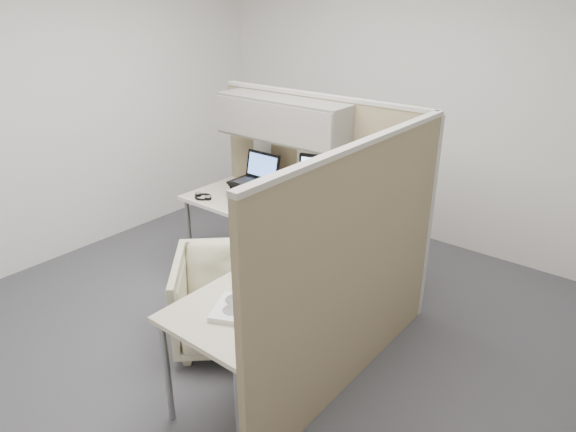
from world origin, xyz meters
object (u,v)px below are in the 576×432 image
Objects in this scene: monitor_left at (326,180)px; desk at (280,243)px; keyboard at (314,231)px; office_chair at (227,295)px.

desk is at bearing -103.43° from monitor_left.
monitor_left is at bearing 136.06° from keyboard.
keyboard is (0.30, 0.62, 0.37)m from office_chair.
office_chair is at bearing -93.87° from keyboard.
desk is 4.29× the size of monitor_left.
desk is 0.53m from office_chair.
keyboard reaches higher than office_chair.
keyboard reaches higher than desk.
keyboard is (0.15, 0.21, 0.05)m from desk.
office_chair reaches higher than desk.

